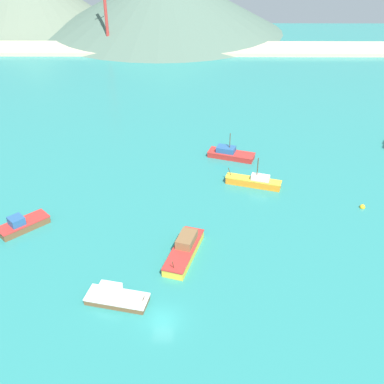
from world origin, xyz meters
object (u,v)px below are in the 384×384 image
fishing_boat_2 (230,154)px  radio_tower (105,2)px  fishing_boat_8 (115,297)px  fishing_boat_1 (254,181)px  fishing_boat_0 (22,224)px  fishing_boat_4 (184,249)px  buoy_0 (362,207)px

fishing_boat_2 → radio_tower: (-37.16, 80.86, 15.20)m
fishing_boat_2 → fishing_boat_8: fishing_boat_2 is taller
fishing_boat_1 → fishing_boat_2: 11.65m
fishing_boat_0 → radio_tower: size_ratio=0.24×
fishing_boat_2 → fishing_boat_8: size_ratio=1.15×
fishing_boat_1 → radio_tower: size_ratio=0.32×
fishing_boat_1 → radio_tower: bearing=113.9°
fishing_boat_0 → fishing_boat_2: 41.64m
fishing_boat_0 → fishing_boat_4: bearing=-13.8°
fishing_boat_8 → fishing_boat_0: bearing=137.0°
buoy_0 → fishing_boat_0: bearing=-173.3°
fishing_boat_4 → fishing_boat_1: bearing=58.6°
fishing_boat_0 → fishing_boat_1: bearing=19.9°
fishing_boat_2 → buoy_0: size_ratio=10.65×
fishing_boat_1 → radio_tower: radio_tower is taller
fishing_boat_2 → radio_tower: bearing=114.7°
fishing_boat_1 → radio_tower: 101.71m
fishing_boat_4 → fishing_boat_0: bearing=166.2°
fishing_boat_1 → buoy_0: bearing=-22.3°
fishing_boat_0 → radio_tower: bearing=91.9°
fishing_boat_2 → fishing_boat_8: (-16.95, -40.11, -0.03)m
radio_tower → fishing_boat_8: bearing=-80.5°
fishing_boat_2 → fishing_boat_0: bearing=-143.9°
fishing_boat_8 → buoy_0: fishing_boat_8 is taller
fishing_boat_8 → radio_tower: bearing=99.5°
fishing_boat_0 → buoy_0: (54.56, 6.39, -0.68)m
fishing_boat_4 → buoy_0: (29.32, 12.58, -0.84)m
fishing_boat_4 → radio_tower: bearing=104.5°
fishing_boat_4 → fishing_boat_8: size_ratio=1.30×
buoy_0 → radio_tower: bearing=120.4°
fishing_boat_0 → fishing_boat_1: size_ratio=0.75×
fishing_boat_1 → fishing_boat_4: fishing_boat_1 is taller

